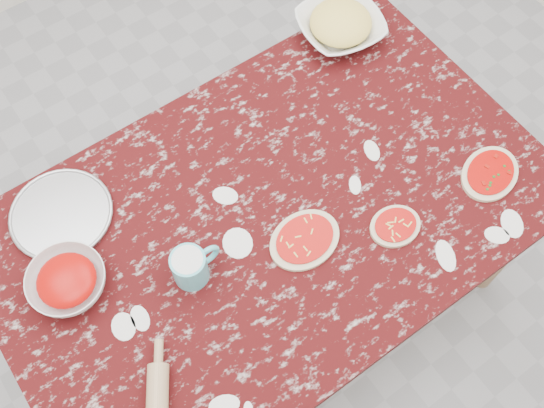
{
  "coord_description": "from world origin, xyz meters",
  "views": [
    {
      "loc": [
        -0.47,
        -0.66,
        2.36
      ],
      "look_at": [
        0.0,
        0.0,
        0.8
      ],
      "focal_mm": 41.71,
      "sensor_mm": 36.0,
      "label": 1
    }
  ],
  "objects": [
    {
      "name": "ground",
      "position": [
        0.0,
        0.0,
        0.0
      ],
      "size": [
        4.0,
        4.0,
        0.0
      ],
      "primitive_type": "plane",
      "color": "gray"
    },
    {
      "name": "worktable",
      "position": [
        0.0,
        0.0,
        0.67
      ],
      "size": [
        1.6,
        1.0,
        0.75
      ],
      "color": "#330809",
      "rests_on": "ground"
    },
    {
      "name": "pizza_tray",
      "position": [
        -0.5,
        0.34,
        0.76
      ],
      "size": [
        0.3,
        0.3,
        0.01
      ],
      "primitive_type": "cylinder",
      "rotation": [
        0.0,
        0.0,
        -0.07
      ],
      "color": "#B2B2B7",
      "rests_on": "worktable"
    },
    {
      "name": "sauce_bowl",
      "position": [
        -0.57,
        0.13,
        0.78
      ],
      "size": [
        0.27,
        0.27,
        0.07
      ],
      "primitive_type": "imported",
      "rotation": [
        0.0,
        0.0,
        -0.37
      ],
      "color": "white",
      "rests_on": "worktable"
    },
    {
      "name": "cheese_bowl",
      "position": [
        0.57,
        0.41,
        0.78
      ],
      "size": [
        0.31,
        0.31,
        0.07
      ],
      "primitive_type": "imported",
      "rotation": [
        0.0,
        0.0,
        -0.16
      ],
      "color": "white",
      "rests_on": "worktable"
    },
    {
      "name": "flour_mug",
      "position": [
        -0.28,
        -0.03,
        0.81
      ],
      "size": [
        0.14,
        0.1,
        0.11
      ],
      "color": "#55C0CD",
      "rests_on": "worktable"
    },
    {
      "name": "pizza_left",
      "position": [
        0.02,
        -0.13,
        0.76
      ],
      "size": [
        0.22,
        0.18,
        0.02
      ],
      "color": "beige",
      "rests_on": "worktable"
    },
    {
      "name": "pizza_mid",
      "position": [
        0.26,
        -0.24,
        0.76
      ],
      "size": [
        0.16,
        0.14,
        0.02
      ],
      "color": "beige",
      "rests_on": "worktable"
    },
    {
      "name": "pizza_right",
      "position": [
        0.59,
        -0.27,
        0.76
      ],
      "size": [
        0.24,
        0.21,
        0.02
      ],
      "color": "beige",
      "rests_on": "worktable"
    }
  ]
}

